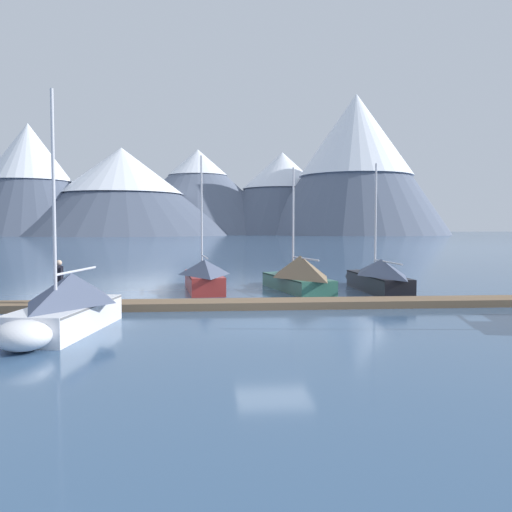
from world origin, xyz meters
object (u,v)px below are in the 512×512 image
(sailboat_mid_dock_port, at_px, (203,275))
(sailboat_far_berth, at_px, (376,276))
(person_on_dock, at_px, (59,278))
(sailboat_mid_dock_starboard, at_px, (297,274))
(sailboat_second_berth, at_px, (65,305))

(sailboat_mid_dock_port, xyz_separation_m, sailboat_far_berth, (8.79, -1.28, 0.02))
(sailboat_mid_dock_port, bearing_deg, sailboat_far_berth, -8.31)
(person_on_dock, bearing_deg, sailboat_mid_dock_starboard, 28.77)
(sailboat_mid_dock_starboard, distance_m, sailboat_far_berth, 4.06)
(sailboat_mid_dock_starboard, bearing_deg, person_on_dock, -151.23)
(sailboat_mid_dock_port, relative_size, sailboat_far_berth, 0.92)
(person_on_dock, bearing_deg, sailboat_mid_dock_port, 47.62)
(sailboat_mid_dock_port, distance_m, person_on_dock, 8.41)
(sailboat_second_berth, relative_size, sailboat_far_berth, 0.96)
(sailboat_mid_dock_starboard, height_order, sailboat_far_berth, sailboat_far_berth)
(sailboat_mid_dock_port, relative_size, person_on_dock, 4.18)
(sailboat_mid_dock_port, distance_m, sailboat_mid_dock_starboard, 4.84)
(sailboat_mid_dock_port, distance_m, sailboat_far_berth, 8.89)
(sailboat_mid_dock_port, bearing_deg, person_on_dock, -132.38)
(sailboat_far_berth, bearing_deg, sailboat_second_berth, -143.96)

